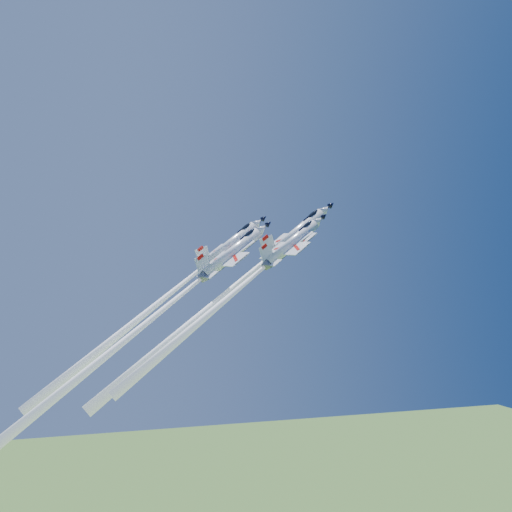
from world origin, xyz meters
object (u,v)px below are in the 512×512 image
object	(u,v)px
jet_right	(235,292)
jet_slot	(142,327)
jet_left	(163,299)
jet_lead	(230,290)

from	to	relation	value
jet_right	jet_slot	size ratio (longest dim) A/B	0.74
jet_left	jet_slot	bearing A→B (deg)	-37.09
jet_lead	jet_left	bearing A→B (deg)	-134.77
jet_left	jet_lead	bearing A→B (deg)	45.23
jet_lead	jet_right	bearing A→B (deg)	-21.81
jet_lead	jet_slot	distance (m)	16.52
jet_left	jet_slot	xyz separation A→B (m)	(-4.64, -9.91, -4.10)
jet_lead	jet_slot	bearing A→B (deg)	-90.40
jet_left	jet_slot	distance (m)	11.68
jet_right	jet_lead	bearing A→B (deg)	158.19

